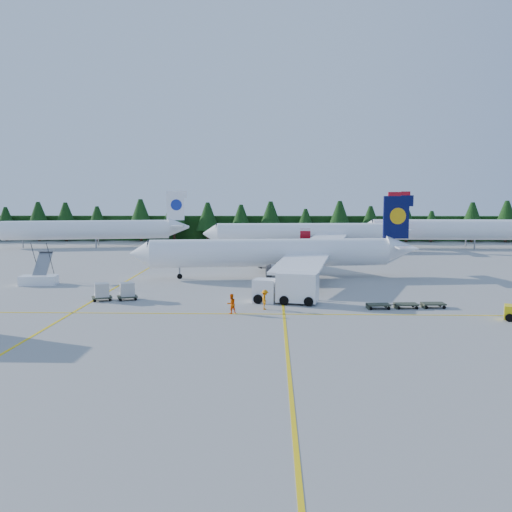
{
  "coord_description": "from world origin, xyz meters",
  "views": [
    {
      "loc": [
        4.96,
        -58.41,
        11.07
      ],
      "look_at": [
        2.84,
        12.45,
        3.5
      ],
      "focal_mm": 40.0,
      "sensor_mm": 36.0,
      "label": 1
    }
  ],
  "objects_px": {
    "airliner_navy": "(265,253)",
    "airstairs": "(39,278)",
    "airliner_red": "(301,234)",
    "service_truck": "(286,288)"
  },
  "relations": [
    {
      "from": "airliner_navy",
      "to": "service_truck",
      "type": "height_order",
      "value": "airliner_navy"
    },
    {
      "from": "airliner_navy",
      "to": "airliner_red",
      "type": "relative_size",
      "value": 0.93
    },
    {
      "from": "airliner_navy",
      "to": "airstairs",
      "type": "bearing_deg",
      "value": -173.8
    },
    {
      "from": "airliner_red",
      "to": "service_truck",
      "type": "distance_m",
      "value": 54.49
    },
    {
      "from": "airstairs",
      "to": "service_truck",
      "type": "distance_m",
      "value": 32.55
    },
    {
      "from": "airstairs",
      "to": "service_truck",
      "type": "height_order",
      "value": "airstairs"
    },
    {
      "from": "airstairs",
      "to": "service_truck",
      "type": "relative_size",
      "value": 0.9
    },
    {
      "from": "airliner_navy",
      "to": "airstairs",
      "type": "xyz_separation_m",
      "value": [
        -28.12,
        -6.71,
        -2.44
      ]
    },
    {
      "from": "airliner_red",
      "to": "service_truck",
      "type": "height_order",
      "value": "airliner_red"
    },
    {
      "from": "airliner_navy",
      "to": "service_truck",
      "type": "bearing_deg",
      "value": -89.82
    }
  ]
}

